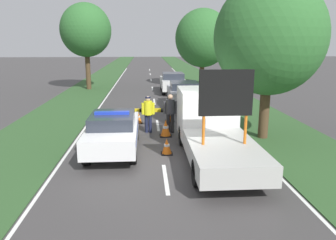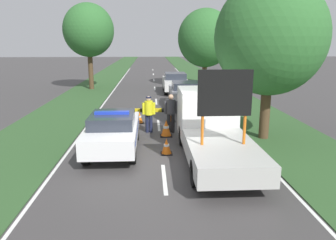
% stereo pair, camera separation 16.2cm
% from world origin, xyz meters
% --- Properties ---
extents(ground_plane, '(160.00, 160.00, 0.00)m').
position_xyz_m(ground_plane, '(0.00, 0.00, 0.00)').
color(ground_plane, '#3D3A3A').
extents(lane_markings, '(7.14, 56.70, 0.01)m').
position_xyz_m(lane_markings, '(0.00, 12.41, 0.00)').
color(lane_markings, silver).
rests_on(lane_markings, ground).
extents(grass_verge_left, '(3.74, 120.00, 0.03)m').
position_xyz_m(grass_verge_left, '(-5.49, 20.00, 0.02)').
color(grass_verge_left, '#2D5128').
rests_on(grass_verge_left, ground).
extents(grass_verge_right, '(3.74, 120.00, 0.03)m').
position_xyz_m(grass_verge_right, '(5.49, 20.00, 0.02)').
color(grass_verge_right, '#2D5128').
rests_on(grass_verge_right, ground).
extents(police_car, '(1.81, 4.52, 1.56)m').
position_xyz_m(police_car, '(-1.81, 1.20, 0.79)').
color(police_car, white).
rests_on(police_car, ground).
extents(work_truck, '(2.12, 6.16, 3.26)m').
position_xyz_m(work_truck, '(1.81, 0.62, 1.10)').
color(work_truck, white).
rests_on(work_truck, ground).
extents(road_barrier, '(3.06, 0.08, 0.95)m').
position_xyz_m(road_barrier, '(0.13, 4.58, 0.79)').
color(road_barrier, black).
rests_on(road_barrier, ground).
extents(police_officer, '(0.60, 0.38, 1.67)m').
position_xyz_m(police_officer, '(-0.48, 3.74, 0.99)').
color(police_officer, '#191E38').
rests_on(police_officer, ground).
extents(pedestrian_civilian, '(0.63, 0.40, 1.76)m').
position_xyz_m(pedestrian_civilian, '(0.52, 3.67, 1.03)').
color(pedestrian_civilian, '#232326').
rests_on(pedestrian_civilian, ground).
extents(traffic_cone_near_police, '(0.53, 0.53, 0.73)m').
position_xyz_m(traffic_cone_near_police, '(0.28, 3.08, 0.36)').
color(traffic_cone_near_police, black).
rests_on(traffic_cone_near_police, ground).
extents(traffic_cone_centre_front, '(0.43, 0.43, 0.59)m').
position_xyz_m(traffic_cone_centre_front, '(0.18, 0.72, 0.29)').
color(traffic_cone_centre_front, black).
rests_on(traffic_cone_centre_front, ground).
extents(traffic_cone_near_truck, '(0.44, 0.44, 0.60)m').
position_xyz_m(traffic_cone_near_truck, '(-0.97, 5.50, 0.30)').
color(traffic_cone_near_truck, black).
rests_on(traffic_cone_near_truck, ground).
extents(traffic_cone_behind_barrier, '(0.46, 0.46, 0.63)m').
position_xyz_m(traffic_cone_behind_barrier, '(0.66, 5.80, 0.31)').
color(traffic_cone_behind_barrier, black).
rests_on(traffic_cone_behind_barrier, ground).
extents(traffic_cone_lane_edge, '(0.50, 0.50, 0.69)m').
position_xyz_m(traffic_cone_lane_edge, '(-2.86, 5.91, 0.34)').
color(traffic_cone_lane_edge, black).
rests_on(traffic_cone_lane_edge, ground).
extents(queued_car_sedan_silver, '(1.92, 4.24, 1.59)m').
position_xyz_m(queued_car_sedan_silver, '(1.86, 9.77, 0.85)').
color(queued_car_sedan_silver, '#B2B2B7').
rests_on(queued_car_sedan_silver, ground).
extents(queued_car_van_white, '(1.89, 4.55, 1.60)m').
position_xyz_m(queued_car_van_white, '(1.63, 15.82, 0.84)').
color(queued_car_van_white, silver).
rests_on(queued_car_van_white, ground).
extents(roadside_tree_near_left, '(4.23, 4.23, 7.21)m').
position_xyz_m(roadside_tree_near_left, '(-5.51, 17.96, 4.96)').
color(roadside_tree_near_left, '#4C3823').
rests_on(roadside_tree_near_left, ground).
extents(roadside_tree_near_right, '(4.46, 4.46, 6.58)m').
position_xyz_m(roadside_tree_near_right, '(4.43, 2.50, 4.22)').
color(roadside_tree_near_right, '#4C3823').
rests_on(roadside_tree_near_right, ground).
extents(roadside_tree_mid_left, '(4.89, 4.89, 6.92)m').
position_xyz_m(roadside_tree_mid_left, '(4.55, 18.96, 4.34)').
color(roadside_tree_mid_left, '#4C3823').
rests_on(roadside_tree_mid_left, ground).
extents(utility_pole, '(1.20, 0.20, 8.32)m').
position_xyz_m(utility_pole, '(5.76, 9.52, 4.27)').
color(utility_pole, '#473828').
rests_on(utility_pole, ground).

